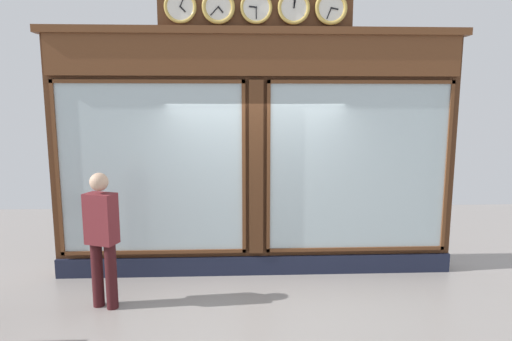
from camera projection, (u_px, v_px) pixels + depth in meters
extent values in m
cube|color=#4C2B16|center=(256.00, 158.00, 6.27)|extent=(5.80, 0.30, 3.43)
cube|color=#191E33|center=(256.00, 265.00, 6.34)|extent=(5.80, 0.08, 0.28)
cube|color=brown|center=(256.00, 55.00, 5.86)|extent=(5.68, 0.08, 0.55)
cube|color=brown|center=(256.00, 31.00, 5.83)|extent=(5.92, 0.20, 0.10)
cube|color=silver|center=(358.00, 168.00, 6.19)|extent=(2.55, 0.02, 2.38)
cube|color=brown|center=(362.00, 82.00, 5.98)|extent=(2.65, 0.04, 0.05)
cube|color=brown|center=(356.00, 249.00, 6.35)|extent=(2.65, 0.04, 0.05)
cube|color=brown|center=(447.00, 167.00, 6.22)|extent=(0.05, 0.04, 2.48)
cube|color=brown|center=(268.00, 169.00, 6.11)|extent=(0.05, 0.04, 2.48)
cube|color=silver|center=(152.00, 169.00, 6.06)|extent=(2.55, 0.02, 2.38)
cube|color=brown|center=(148.00, 81.00, 5.86)|extent=(2.65, 0.04, 0.05)
cube|color=brown|center=(155.00, 252.00, 6.23)|extent=(2.65, 0.04, 0.05)
cube|color=brown|center=(57.00, 170.00, 5.99)|extent=(0.05, 0.04, 2.48)
cube|color=brown|center=(244.00, 169.00, 6.10)|extent=(0.05, 0.04, 2.48)
cube|color=#4C2B16|center=(256.00, 169.00, 6.11)|extent=(0.20, 0.10, 2.48)
cube|color=#4C2B16|center=(256.00, 9.00, 5.82)|extent=(2.65, 0.06, 0.63)
cylinder|color=white|center=(331.00, 8.00, 5.79)|extent=(0.36, 0.02, 0.36)
torus|color=gold|center=(331.00, 8.00, 5.78)|extent=(0.44, 0.05, 0.44)
cube|color=black|center=(335.00, 9.00, 5.78)|extent=(0.10, 0.01, 0.04)
cube|color=black|center=(329.00, 13.00, 5.78)|extent=(0.07, 0.01, 0.15)
sphere|color=black|center=(331.00, 8.00, 5.77)|extent=(0.02, 0.02, 0.02)
cylinder|color=white|center=(294.00, 8.00, 5.77)|extent=(0.36, 0.02, 0.36)
torus|color=gold|center=(294.00, 8.00, 5.76)|extent=(0.44, 0.05, 0.44)
cube|color=black|center=(295.00, 4.00, 5.74)|extent=(0.03, 0.01, 0.10)
cube|color=black|center=(294.00, 2.00, 5.74)|extent=(0.02, 0.01, 0.15)
sphere|color=black|center=(294.00, 7.00, 5.75)|extent=(0.02, 0.02, 0.02)
cylinder|color=white|center=(256.00, 7.00, 5.74)|extent=(0.36, 0.02, 0.36)
torus|color=gold|center=(256.00, 7.00, 5.74)|extent=(0.43, 0.04, 0.43)
cube|color=black|center=(253.00, 7.00, 5.73)|extent=(0.10, 0.01, 0.03)
cube|color=black|center=(256.00, 13.00, 5.74)|extent=(0.01, 0.01, 0.15)
sphere|color=black|center=(256.00, 7.00, 5.73)|extent=(0.02, 0.02, 0.02)
cylinder|color=white|center=(218.00, 7.00, 5.72)|extent=(0.36, 0.02, 0.36)
torus|color=gold|center=(218.00, 7.00, 5.72)|extent=(0.44, 0.06, 0.44)
cube|color=black|center=(221.00, 10.00, 5.72)|extent=(0.08, 0.01, 0.09)
cube|color=black|center=(214.00, 11.00, 5.71)|extent=(0.11, 0.01, 0.12)
sphere|color=black|center=(218.00, 7.00, 5.71)|extent=(0.02, 0.02, 0.02)
cylinder|color=white|center=(180.00, 7.00, 5.70)|extent=(0.36, 0.02, 0.36)
torus|color=gold|center=(180.00, 7.00, 5.70)|extent=(0.43, 0.04, 0.43)
cube|color=black|center=(183.00, 9.00, 5.69)|extent=(0.08, 0.01, 0.08)
cube|color=black|center=(182.00, 1.00, 5.68)|extent=(0.08, 0.01, 0.14)
sphere|color=black|center=(180.00, 6.00, 5.68)|extent=(0.02, 0.02, 0.02)
cylinder|color=#3A1316|center=(97.00, 274.00, 5.32)|extent=(0.14, 0.14, 0.82)
cylinder|color=#3A1316|center=(111.00, 276.00, 5.26)|extent=(0.14, 0.14, 0.82)
cube|color=maroon|center=(101.00, 219.00, 5.18)|extent=(0.41, 0.33, 0.62)
sphere|color=tan|center=(99.00, 182.00, 5.11)|extent=(0.22, 0.22, 0.22)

